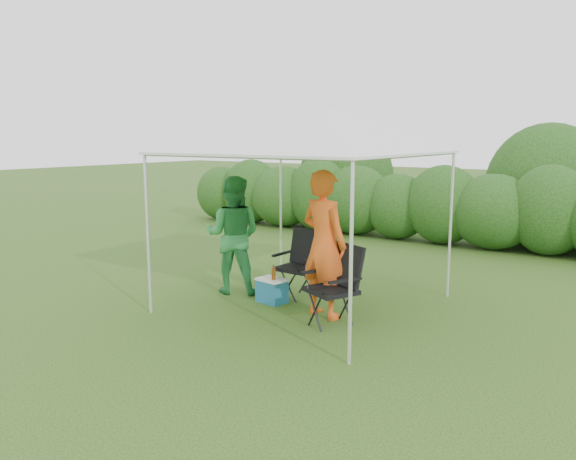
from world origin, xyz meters
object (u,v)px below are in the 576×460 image
Objects in this scene: woman at (233,235)px; cooler at (272,290)px; chair_right at (337,280)px; chair_left at (302,259)px; canopy at (307,126)px; man at (324,244)px.

cooler is at bearing 146.73° from woman.
chair_right reaches higher than cooler.
chair_right is at bearing -34.87° from chair_left.
chair_right is 1.32m from cooler.
woman is (-1.25, -0.08, -1.58)m from canopy.
canopy is at bearing 30.56° from cooler.
chair_right is (0.77, -0.48, -1.89)m from canopy.
chair_right is 0.53× the size of man.
chair_right is at bearing -5.31° from cooler.
chair_right reaches higher than chair_left.
canopy reaches higher than chair_left.
chair_left is 1.09m from woman.
canopy is 1.60m from man.
canopy is 2.02m from woman.
cooler is at bearing -168.97° from chair_right.
woman is at bearing -155.44° from chair_left.
canopy is 1.62× the size of man.
woman reaches higher than chair_left.
cooler is (0.79, -0.11, -0.70)m from woman.
man is at bearing 1.05° from cooler.
chair_right is 1.03× the size of chair_left.
woman is at bearing 4.72° from man.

